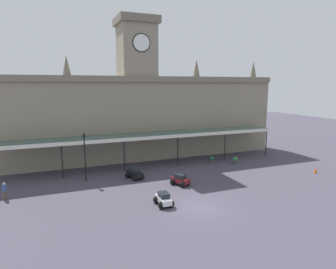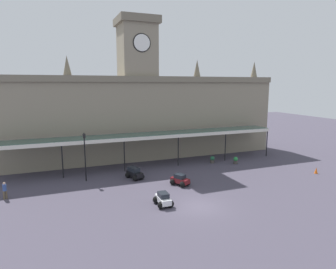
{
  "view_description": "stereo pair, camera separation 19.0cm",
  "coord_description": "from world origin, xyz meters",
  "px_view_note": "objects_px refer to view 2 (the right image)",
  "views": [
    {
      "loc": [
        -11.72,
        -21.98,
        10.73
      ],
      "look_at": [
        0.0,
        7.49,
        5.31
      ],
      "focal_mm": 31.61,
      "sensor_mm": 36.0,
      "label": 1
    },
    {
      "loc": [
        -11.54,
        -22.05,
        10.73
      ],
      "look_at": [
        0.0,
        7.49,
        5.31
      ],
      "focal_mm": 31.61,
      "sensor_mm": 36.0,
      "label": 2
    }
  ],
  "objects_px": {
    "pedestrian_crossing_forecourt": "(5,190)",
    "traffic_cone": "(316,170)",
    "victorian_lamppost": "(85,152)",
    "car_white_sedan": "(163,200)",
    "car_black_estate": "(135,174)",
    "planter_by_canopy": "(212,160)",
    "car_maroon_sedan": "(180,181)",
    "planter_forecourt_centre": "(236,160)"
  },
  "relations": [
    {
      "from": "pedestrian_crossing_forecourt",
      "to": "victorian_lamppost",
      "type": "bearing_deg",
      "value": 19.45
    },
    {
      "from": "victorian_lamppost",
      "to": "traffic_cone",
      "type": "relative_size",
      "value": 7.36
    },
    {
      "from": "car_black_estate",
      "to": "pedestrian_crossing_forecourt",
      "type": "xyz_separation_m",
      "value": [
        -12.99,
        -1.61,
        0.34
      ]
    },
    {
      "from": "pedestrian_crossing_forecourt",
      "to": "planter_by_canopy",
      "type": "distance_m",
      "value": 25.09
    },
    {
      "from": "pedestrian_crossing_forecourt",
      "to": "planter_by_canopy",
      "type": "bearing_deg",
      "value": 9.78
    },
    {
      "from": "car_maroon_sedan",
      "to": "planter_by_canopy",
      "type": "relative_size",
      "value": 2.34
    },
    {
      "from": "pedestrian_crossing_forecourt",
      "to": "planter_by_canopy",
      "type": "relative_size",
      "value": 1.74
    },
    {
      "from": "pedestrian_crossing_forecourt",
      "to": "traffic_cone",
      "type": "bearing_deg",
      "value": -7.66
    },
    {
      "from": "planter_by_canopy",
      "to": "pedestrian_crossing_forecourt",
      "type": "bearing_deg",
      "value": -170.22
    },
    {
      "from": "car_white_sedan",
      "to": "traffic_cone",
      "type": "distance_m",
      "value": 20.77
    },
    {
      "from": "victorian_lamppost",
      "to": "planter_by_canopy",
      "type": "bearing_deg",
      "value": 5.18
    },
    {
      "from": "pedestrian_crossing_forecourt",
      "to": "traffic_cone",
      "type": "distance_m",
      "value": 34.37
    },
    {
      "from": "planter_forecourt_centre",
      "to": "victorian_lamppost",
      "type": "bearing_deg",
      "value": -179.77
    },
    {
      "from": "car_white_sedan",
      "to": "traffic_cone",
      "type": "xyz_separation_m",
      "value": [
        20.65,
        2.17,
        -0.13
      ]
    },
    {
      "from": "car_black_estate",
      "to": "planter_by_canopy",
      "type": "bearing_deg",
      "value": 12.75
    },
    {
      "from": "car_white_sedan",
      "to": "car_maroon_sedan",
      "type": "relative_size",
      "value": 0.91
    },
    {
      "from": "car_maroon_sedan",
      "to": "victorian_lamppost",
      "type": "xyz_separation_m",
      "value": [
        -9.28,
        5.1,
        2.87
      ]
    },
    {
      "from": "car_maroon_sedan",
      "to": "car_black_estate",
      "type": "bearing_deg",
      "value": 134.94
    },
    {
      "from": "car_maroon_sedan",
      "to": "victorian_lamppost",
      "type": "bearing_deg",
      "value": 151.21
    },
    {
      "from": "car_white_sedan",
      "to": "car_black_estate",
      "type": "bearing_deg",
      "value": 92.82
    },
    {
      "from": "victorian_lamppost",
      "to": "car_black_estate",
      "type": "bearing_deg",
      "value": -11.84
    },
    {
      "from": "car_black_estate",
      "to": "planter_forecourt_centre",
      "type": "relative_size",
      "value": 2.52
    },
    {
      "from": "traffic_cone",
      "to": "planter_forecourt_centre",
      "type": "relative_size",
      "value": 0.78
    },
    {
      "from": "pedestrian_crossing_forecourt",
      "to": "car_black_estate",
      "type": "bearing_deg",
      "value": 7.04
    },
    {
      "from": "car_black_estate",
      "to": "traffic_cone",
      "type": "xyz_separation_m",
      "value": [
        21.07,
        -6.19,
        -0.19
      ]
    },
    {
      "from": "traffic_cone",
      "to": "planter_by_canopy",
      "type": "relative_size",
      "value": 0.78
    },
    {
      "from": "car_black_estate",
      "to": "car_white_sedan",
      "type": "bearing_deg",
      "value": -87.18
    },
    {
      "from": "pedestrian_crossing_forecourt",
      "to": "victorian_lamppost",
      "type": "height_order",
      "value": "victorian_lamppost"
    },
    {
      "from": "traffic_cone",
      "to": "victorian_lamppost",
      "type": "bearing_deg",
      "value": 164.53
    },
    {
      "from": "car_black_estate",
      "to": "planter_by_canopy",
      "type": "relative_size",
      "value": 2.52
    },
    {
      "from": "car_white_sedan",
      "to": "pedestrian_crossing_forecourt",
      "type": "height_order",
      "value": "pedestrian_crossing_forecourt"
    },
    {
      "from": "traffic_cone",
      "to": "car_black_estate",
      "type": "bearing_deg",
      "value": 163.64
    },
    {
      "from": "pedestrian_crossing_forecourt",
      "to": "victorian_lamppost",
      "type": "distance_m",
      "value": 8.52
    },
    {
      "from": "victorian_lamppost",
      "to": "planter_forecourt_centre",
      "type": "height_order",
      "value": "victorian_lamppost"
    },
    {
      "from": "car_black_estate",
      "to": "victorian_lamppost",
      "type": "bearing_deg",
      "value": 168.16
    },
    {
      "from": "car_black_estate",
      "to": "car_maroon_sedan",
      "type": "height_order",
      "value": "car_black_estate"
    },
    {
      "from": "car_white_sedan",
      "to": "planter_by_canopy",
      "type": "bearing_deg",
      "value": 44.22
    },
    {
      "from": "car_maroon_sedan",
      "to": "victorian_lamppost",
      "type": "height_order",
      "value": "victorian_lamppost"
    },
    {
      "from": "car_maroon_sedan",
      "to": "car_white_sedan",
      "type": "bearing_deg",
      "value": -129.21
    },
    {
      "from": "planter_forecourt_centre",
      "to": "car_maroon_sedan",
      "type": "bearing_deg",
      "value": -153.82
    },
    {
      "from": "car_white_sedan",
      "to": "car_black_estate",
      "type": "distance_m",
      "value": 8.37
    },
    {
      "from": "pedestrian_crossing_forecourt",
      "to": "planter_forecourt_centre",
      "type": "relative_size",
      "value": 1.74
    }
  ]
}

